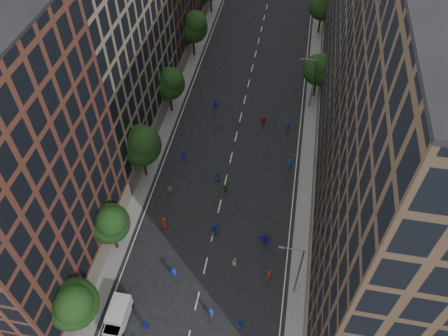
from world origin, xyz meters
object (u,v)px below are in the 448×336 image
streetlamp_near (297,270)px  skater_1 (211,313)px  skater_2 (239,324)px  cargo_van (118,316)px  streetlamp_far (312,81)px

streetlamp_near → skater_1: bearing=-151.8°
skater_1 → skater_2: 3.22m
cargo_van → streetlamp_near: bearing=20.1°
streetlamp_near → cargo_van: 19.78m
cargo_van → skater_2: (12.91, 1.62, -0.45)m
streetlamp_near → cargo_van: bearing=-159.6°
streetlamp_near → cargo_van: streetlamp_near is taller
streetlamp_far → cargo_van: bearing=-114.6°
streetlamp_far → cargo_van: 43.88m
streetlamp_far → skater_1: (-8.41, -37.51, -4.22)m
streetlamp_far → skater_2: (-5.26, -38.13, -4.39)m
streetlamp_near → skater_2: (-5.26, -5.13, -4.39)m
streetlamp_far → cargo_van: (-18.17, -39.75, -3.94)m
streetlamp_near → cargo_van: size_ratio=2.06×
skater_1 → streetlamp_near: bearing=-159.0°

